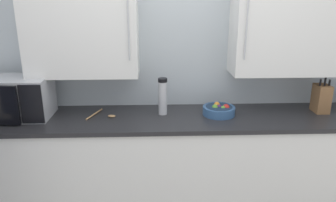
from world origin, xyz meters
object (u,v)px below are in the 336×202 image
at_px(microwave_oven, 8,98).
at_px(thermos_flask, 163,96).
at_px(wooden_spoon, 102,115).
at_px(fruit_bowl, 219,110).
at_px(knife_block, 321,98).

relative_size(microwave_oven, thermos_flask, 1.96).
bearing_deg(microwave_oven, wooden_spoon, -0.26).
height_order(microwave_oven, fruit_bowl, microwave_oven).
height_order(microwave_oven, wooden_spoon, microwave_oven).
bearing_deg(thermos_flask, fruit_bowl, -4.37).
distance_m(microwave_oven, wooden_spoon, 0.76).
bearing_deg(knife_block, microwave_oven, -179.27).
bearing_deg(wooden_spoon, microwave_oven, 179.74).
distance_m(wooden_spoon, knife_block, 1.84).
bearing_deg(thermos_flask, microwave_oven, -178.67).
height_order(microwave_oven, thermos_flask, microwave_oven).
height_order(wooden_spoon, thermos_flask, thermos_flask).
xyz_separation_m(microwave_oven, knife_block, (2.58, 0.03, -0.05)).
xyz_separation_m(wooden_spoon, fruit_bowl, (0.96, -0.00, 0.03)).
height_order(knife_block, fruit_bowl, knife_block).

